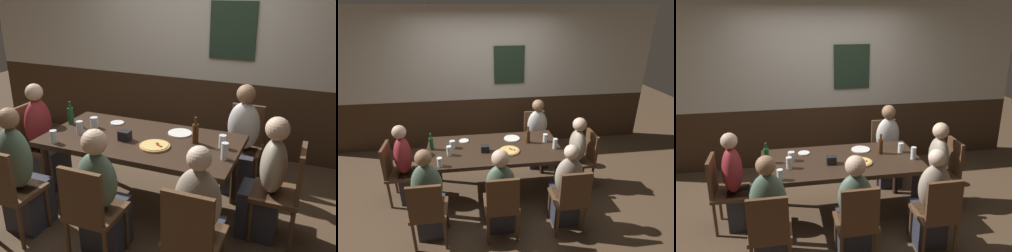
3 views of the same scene
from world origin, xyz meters
The scene contains 26 objects.
ground_plane centered at (0.00, 0.00, 0.00)m, with size 12.00×12.00×0.00m, color #4C3826.
wall_back centered at (0.00, 1.65, 1.30)m, with size 6.40×0.13×2.60m.
dining_table centered at (0.00, 0.00, 0.67)m, with size 1.86×0.95×0.74m.
chair_head_west centered at (-1.35, 0.00, 0.50)m, with size 0.40×0.40×0.88m.
chair_left_near centered at (-0.82, -0.89, 0.50)m, with size 0.40×0.40×0.88m.
chair_head_east centered at (1.35, 0.00, 0.50)m, with size 0.40×0.40×0.88m.
chair_mid_near centered at (0.00, -0.89, 0.50)m, with size 0.40×0.40×0.88m.
chair_right_far centered at (0.82, 0.89, 0.50)m, with size 0.40×0.40×0.88m.
chair_right_near centered at (0.82, -0.89, 0.50)m, with size 0.40×0.40×0.88m.
person_head_west centered at (-1.18, 0.00, 0.48)m, with size 0.37×0.34×1.15m.
person_left_near centered at (-0.82, -0.73, 0.49)m, with size 0.34×0.37×1.18m.
person_head_east centered at (1.18, 0.00, 0.47)m, with size 0.37×0.34×1.12m.
person_mid_near centered at (0.00, -0.73, 0.47)m, with size 0.34×0.37×1.11m.
person_right_far centered at (0.82, 0.73, 0.49)m, with size 0.34×0.37×1.16m.
person_right_near centered at (0.82, -0.73, 0.47)m, with size 0.34×0.37×1.12m.
pizza centered at (0.20, -0.13, 0.75)m, with size 0.28×0.28×0.03m.
highball_clear centered at (0.76, 0.09, 0.79)m, with size 0.07×0.07×0.12m.
tumbler_water centered at (-0.60, -0.12, 0.80)m, with size 0.07×0.07×0.13m.
tumbler_short centered at (-0.57, 0.08, 0.79)m, with size 0.08×0.08×0.11m.
pint_glass_pale centered at (0.84, -0.13, 0.81)m, with size 0.06×0.06×0.15m.
beer_glass_tall centered at (-0.70, -0.39, 0.79)m, with size 0.07×0.07×0.12m.
beer_bottle_green centered at (-0.85, 0.07, 0.83)m, with size 0.06×0.06×0.24m.
beer_bottle_brown centered at (0.51, 0.09, 0.84)m, with size 0.06×0.06×0.25m.
plate_white_large centered at (0.30, 0.25, 0.75)m, with size 0.23×0.23×0.01m, color white.
plate_white_small centered at (-0.41, 0.27, 0.75)m, with size 0.14×0.14×0.01m, color white.
condiment_caddy centered at (-0.13, -0.09, 0.79)m, with size 0.11×0.09×0.09m, color black.
Camera 3 is at (-0.64, -3.62, 2.36)m, focal length 36.51 mm.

